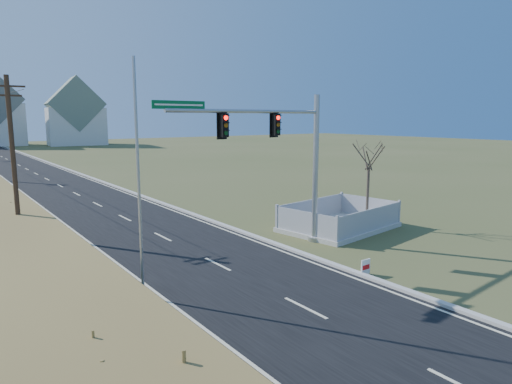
{
  "coord_description": "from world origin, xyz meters",
  "views": [
    {
      "loc": [
        -10.35,
        -13.34,
        6.72
      ],
      "look_at": [
        1.52,
        3.08,
        3.4
      ],
      "focal_mm": 32.0,
      "sensor_mm": 36.0,
      "label": 1
    }
  ],
  "objects_px": {
    "bare_tree": "(369,154)",
    "flagpole": "(140,207)",
    "fence_enclosure": "(339,224)",
    "traffic_signal_mast": "(290,156)",
    "open_sign": "(366,267)"
  },
  "relations": [
    {
      "from": "flagpole",
      "to": "traffic_signal_mast",
      "type": "bearing_deg",
      "value": 13.52
    },
    {
      "from": "traffic_signal_mast",
      "to": "open_sign",
      "type": "bearing_deg",
      "value": -95.9
    },
    {
      "from": "bare_tree",
      "to": "flagpole",
      "type": "bearing_deg",
      "value": -169.65
    },
    {
      "from": "fence_enclosure",
      "to": "traffic_signal_mast",
      "type": "bearing_deg",
      "value": -174.1
    },
    {
      "from": "flagpole",
      "to": "bare_tree",
      "type": "distance_m",
      "value": 16.07
    },
    {
      "from": "open_sign",
      "to": "flagpole",
      "type": "height_order",
      "value": "flagpole"
    },
    {
      "from": "open_sign",
      "to": "flagpole",
      "type": "relative_size",
      "value": 0.08
    },
    {
      "from": "open_sign",
      "to": "flagpole",
      "type": "xyz_separation_m",
      "value": [
        -8.8,
        3.06,
        3.16
      ]
    },
    {
      "from": "traffic_signal_mast",
      "to": "fence_enclosure",
      "type": "relative_size",
      "value": 1.34
    },
    {
      "from": "traffic_signal_mast",
      "to": "fence_enclosure",
      "type": "height_order",
      "value": "traffic_signal_mast"
    },
    {
      "from": "fence_enclosure",
      "to": "bare_tree",
      "type": "xyz_separation_m",
      "value": [
        1.87,
        -0.53,
        4.22
      ]
    },
    {
      "from": "traffic_signal_mast",
      "to": "fence_enclosure",
      "type": "xyz_separation_m",
      "value": [
        5.02,
        1.28,
        -4.49
      ]
    },
    {
      "from": "traffic_signal_mast",
      "to": "fence_enclosure",
      "type": "distance_m",
      "value": 6.85
    },
    {
      "from": "open_sign",
      "to": "bare_tree",
      "type": "height_order",
      "value": "bare_tree"
    },
    {
      "from": "fence_enclosure",
      "to": "bare_tree",
      "type": "distance_m",
      "value": 4.65
    }
  ]
}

